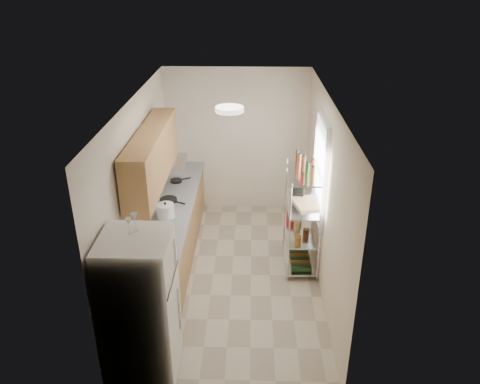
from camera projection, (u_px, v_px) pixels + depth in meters
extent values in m
cube|color=#BBAF97|center=(232.00, 275.00, 6.88)|extent=(2.50, 4.40, 0.01)
cube|color=silver|center=(231.00, 100.00, 5.75)|extent=(2.50, 4.40, 0.01)
cube|color=beige|center=(237.00, 141.00, 8.30)|extent=(2.50, 0.01, 2.60)
cube|color=beige|center=(221.00, 299.00, 4.32)|extent=(2.50, 0.01, 2.60)
cube|color=beige|center=(139.00, 194.00, 6.34)|extent=(0.01, 4.40, 2.60)
cube|color=beige|center=(325.00, 196.00, 6.28)|extent=(0.01, 4.40, 2.60)
cube|color=#A57B46|center=(173.00, 233.00, 7.11)|extent=(0.60, 3.48, 0.86)
cube|color=gray|center=(172.00, 207.00, 6.91)|extent=(0.63, 3.51, 0.04)
cube|color=#B7BABC|center=(155.00, 249.00, 5.89)|extent=(0.52, 0.44, 0.04)
cube|color=#B7BABC|center=(200.00, 193.00, 8.31)|extent=(0.01, 0.55, 0.72)
cube|color=#A57B46|center=(152.00, 156.00, 6.21)|extent=(0.33, 2.20, 0.72)
cube|color=#B7BABC|center=(168.00, 163.00, 7.11)|extent=(0.50, 0.60, 0.12)
cube|color=white|center=(320.00, 169.00, 6.49)|extent=(0.06, 1.00, 1.46)
cube|color=silver|center=(299.00, 258.00, 7.08)|extent=(0.45, 0.90, 0.02)
cube|color=silver|center=(301.00, 233.00, 6.88)|extent=(0.45, 0.90, 0.02)
cube|color=silver|center=(303.00, 206.00, 6.69)|extent=(0.45, 0.90, 0.02)
cube|color=silver|center=(305.00, 173.00, 6.47)|extent=(0.45, 0.90, 0.02)
cylinder|color=silver|center=(289.00, 235.00, 6.40)|extent=(0.02, 0.02, 1.55)
cylinder|color=silver|center=(285.00, 205.00, 7.19)|extent=(0.02, 0.02, 1.55)
cylinder|color=silver|center=(320.00, 235.00, 6.39)|extent=(0.02, 0.02, 1.55)
cylinder|color=silver|center=(313.00, 206.00, 7.18)|extent=(0.02, 0.02, 1.55)
cylinder|color=white|center=(229.00, 109.00, 5.50)|extent=(0.34, 0.34, 0.05)
cube|color=silver|center=(141.00, 308.00, 4.89)|extent=(0.70, 0.70, 1.71)
cylinder|color=white|center=(166.00, 211.00, 6.55)|extent=(0.24, 0.24, 0.20)
cylinder|color=black|center=(169.00, 200.00, 7.02)|extent=(0.34, 0.34, 0.04)
cylinder|color=black|center=(176.00, 181.00, 7.67)|extent=(0.26, 0.26, 0.04)
cube|color=tan|center=(307.00, 203.00, 6.69)|extent=(0.46, 0.54, 0.03)
cube|color=black|center=(299.00, 186.00, 6.92)|extent=(0.21, 0.27, 0.28)
cube|color=maroon|center=(291.00, 217.00, 7.15)|extent=(0.12, 0.15, 0.15)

